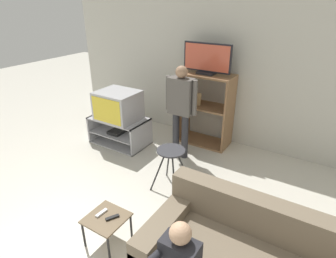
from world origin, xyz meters
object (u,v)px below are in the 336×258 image
Objects in this scene: television_main at (118,106)px; tv_stand at (120,131)px; remote_control_black at (112,217)px; snack_table at (107,221)px; media_shelf at (205,109)px; person_standing_adult at (181,104)px; remote_control_white at (102,213)px; television_flat at (207,59)px; folding_stool at (171,156)px.

tv_stand is at bearing 147.16° from television_main.
tv_stand is at bearing 158.47° from remote_control_black.
television_main is at bearing -32.84° from tv_stand.
television_main is at bearing 127.23° from snack_table.
television_main is at bearing 158.24° from remote_control_black.
media_shelf reaches higher than remote_control_black.
snack_table is at bearing -87.26° from media_shelf.
remote_control_black is at bearing -85.87° from media_shelf.
tv_stand is 0.67× the size of person_standing_adult.
television_main is 2.25m from remote_control_white.
television_flat is (-0.02, -0.03, 0.86)m from media_shelf.
television_main is 4.70× the size of remote_control_black.
snack_table is at bearing -7.68° from remote_control_white.
television_flat reaches higher than folding_stool.
media_shelf is at bearing 97.37° from folding_stool.
remote_control_white is at bearing -54.16° from television_main.
television_main is 0.54× the size of media_shelf.
snack_table is 0.10m from remote_control_white.
person_standing_adult reaches higher than media_shelf.
person_standing_adult reaches higher than snack_table.
tv_stand is 1.68× the size of folding_stool.
television_flat is at bearing 95.25° from remote_control_white.
television_flat is 5.66× the size of remote_control_white.
snack_table is (1.38, -1.81, -0.43)m from television_main.
snack_table is 2.77× the size of remote_control_black.
remote_control_white is (-0.14, -0.01, 0.00)m from remote_control_black.
remote_control_white is (-0.14, -1.17, -0.14)m from folding_stool.
person_standing_adult is (-0.32, 0.82, 0.41)m from folding_stool.
television_flat is at bearing 123.89° from remote_control_black.
remote_control_black is at bearing -80.86° from person_standing_adult.
remote_control_black is (-0.00, -1.16, -0.14)m from folding_stool.
tv_stand is 0.80× the size of media_shelf.
television_main is at bearing 129.72° from remote_control_white.
television_main is 0.83× the size of television_flat.
media_shelf is 8.77× the size of remote_control_white.
person_standing_adult is (-0.32, 1.97, 0.55)m from remote_control_black.
folding_stool is 1.17m from remote_control_black.
tv_stand is at bearing -147.75° from television_flat.
snack_table is at bearing -86.90° from television_flat.
television_main is at bearing 156.44° from folding_stool.
television_flat is at bearing 32.25° from tv_stand.
media_shelf is 1.55× the size of television_flat.
remote_control_black is (1.46, -1.80, 0.12)m from tv_stand.
remote_control_white is at bearing -84.96° from person_standing_adult.
person_standing_adult reaches higher than remote_control_black.
television_flat is at bearing 33.32° from television_main.
snack_table is at bearing -93.05° from folding_stool.
television_flat reaches higher than media_shelf.
media_shelf is at bearing 123.51° from remote_control_black.
media_shelf is at bearing 33.86° from television_main.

